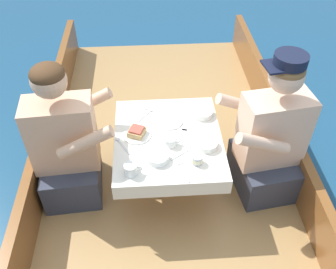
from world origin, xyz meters
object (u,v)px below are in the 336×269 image
object	(u,v)px
person_starboard	(269,141)
sandwich	(137,132)
coffee_cup_starboard	(170,141)
person_port	(67,146)
coffee_cup_port	(131,169)
tin_can	(197,159)

from	to	relation	value
person_starboard	sandwich	world-z (taller)	person_starboard
sandwich	coffee_cup_starboard	size ratio (longest dim) A/B	1.20
sandwich	coffee_cup_starboard	world-z (taller)	sandwich
person_port	sandwich	bearing A→B (deg)	0.12
sandwich	coffee_cup_port	xyz separation A→B (m)	(-0.03, -0.32, 0.00)
coffee_cup_port	tin_can	distance (m)	0.39
coffee_cup_starboard	sandwich	bearing A→B (deg)	154.35
sandwich	coffee_cup_port	distance (m)	0.32
sandwich	coffee_cup_port	size ratio (longest dim) A/B	1.21
person_starboard	coffee_cup_starboard	bearing A→B (deg)	-6.58
person_starboard	sandwich	size ratio (longest dim) A/B	8.25
person_port	sandwich	distance (m)	0.45
coffee_cup_port	tin_can	bearing A→B (deg)	8.72
person_starboard	tin_can	world-z (taller)	person_starboard
person_starboard	tin_can	xyz separation A→B (m)	(-0.48, -0.18, 0.05)
person_starboard	coffee_cup_port	size ratio (longest dim) A/B	9.97
person_starboard	coffee_cup_port	xyz separation A→B (m)	(-0.86, -0.24, 0.06)
sandwich	coffee_cup_port	world-z (taller)	coffee_cup_port
sandwich	coffee_cup_port	bearing A→B (deg)	-96.11
coffee_cup_port	coffee_cup_starboard	size ratio (longest dim) A/B	1.00
sandwich	tin_can	distance (m)	0.43
coffee_cup_starboard	tin_can	world-z (taller)	coffee_cup_starboard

